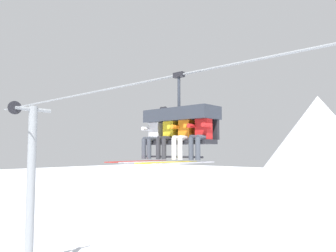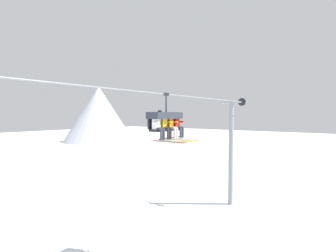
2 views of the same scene
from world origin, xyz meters
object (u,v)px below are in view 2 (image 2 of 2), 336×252
Objects in this scene: skier_white at (159,125)px; skier_red at (178,125)px; chairlift_chair at (165,119)px; skier_yellow at (165,125)px; lift_tower_far at (231,150)px; skier_orange at (172,125)px.

skier_white is 1.43m from skier_red.
chairlift_chair is 0.79m from skier_white.
skier_white is 1.00× the size of skier_yellow.
lift_tower_far is 9.88m from skier_white.
lift_tower_far reaches higher than chairlift_chair.
skier_orange is at bearing -0.81° from skier_yellow.
lift_tower_far reaches higher than skier_yellow.
skier_red is (0.96, -0.01, -0.02)m from skier_yellow.
skier_yellow is 1.00× the size of skier_red.
skier_white reaches higher than skier_red.
chairlift_chair is 1.18× the size of skier_red.
chairlift_chair is at bearing 16.71° from skier_white.
chairlift_chair is at bearing 162.86° from skier_red.
skier_yellow is 0.96m from skier_red.
skier_yellow is at bearing 179.59° from skier_red.
chairlift_chair is 1.18× the size of skier_orange.
skier_red is at bearing -173.51° from lift_tower_far.
skier_orange is 0.48m from skier_red.
skier_yellow is (0.47, 0.00, 0.00)m from skier_white.
chairlift_chair is at bearing -175.45° from lift_tower_far.
skier_red is (1.43, -0.01, -0.02)m from skier_white.
skier_white is (-9.60, -0.92, 2.13)m from lift_tower_far.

